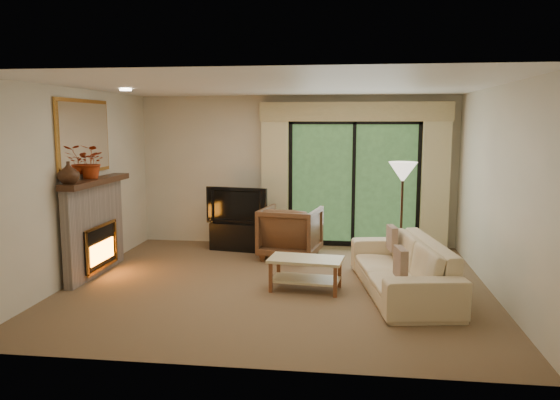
# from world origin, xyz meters

# --- Properties ---
(floor) EXTENTS (5.50, 5.50, 0.00)m
(floor) POSITION_xyz_m (0.00, 0.00, 0.00)
(floor) COLOR brown
(floor) RESTS_ON ground
(ceiling) EXTENTS (5.50, 5.50, 0.00)m
(ceiling) POSITION_xyz_m (0.00, 0.00, 2.60)
(ceiling) COLOR white
(ceiling) RESTS_ON ground
(wall_back) EXTENTS (5.00, 0.00, 5.00)m
(wall_back) POSITION_xyz_m (0.00, 2.50, 1.30)
(wall_back) COLOR beige
(wall_back) RESTS_ON ground
(wall_front) EXTENTS (5.00, 0.00, 5.00)m
(wall_front) POSITION_xyz_m (0.00, -2.50, 1.30)
(wall_front) COLOR beige
(wall_front) RESTS_ON ground
(wall_left) EXTENTS (0.00, 5.00, 5.00)m
(wall_left) POSITION_xyz_m (-2.75, 0.00, 1.30)
(wall_left) COLOR beige
(wall_left) RESTS_ON ground
(wall_right) EXTENTS (0.00, 5.00, 5.00)m
(wall_right) POSITION_xyz_m (2.75, 0.00, 1.30)
(wall_right) COLOR beige
(wall_right) RESTS_ON ground
(fireplace) EXTENTS (0.24, 1.70, 1.37)m
(fireplace) POSITION_xyz_m (-2.63, 0.20, 0.69)
(fireplace) COLOR slate
(fireplace) RESTS_ON floor
(mirror) EXTENTS (0.07, 1.45, 1.02)m
(mirror) POSITION_xyz_m (-2.71, 0.20, 1.95)
(mirror) COLOR #C08438
(mirror) RESTS_ON wall_left
(sliding_door) EXTENTS (2.26, 0.10, 2.16)m
(sliding_door) POSITION_xyz_m (1.00, 2.45, 1.10)
(sliding_door) COLOR black
(sliding_door) RESTS_ON floor
(curtain_left) EXTENTS (0.45, 0.18, 2.35)m
(curtain_left) POSITION_xyz_m (-0.35, 2.34, 1.20)
(curtain_left) COLOR beige
(curtain_left) RESTS_ON floor
(curtain_right) EXTENTS (0.45, 0.18, 2.35)m
(curtain_right) POSITION_xyz_m (2.35, 2.34, 1.20)
(curtain_right) COLOR beige
(curtain_right) RESTS_ON floor
(cornice) EXTENTS (3.20, 0.24, 0.32)m
(cornice) POSITION_xyz_m (1.00, 2.36, 2.32)
(cornice) COLOR tan
(cornice) RESTS_ON wall_back
(media_console) EXTENTS (0.98, 0.56, 0.46)m
(media_console) POSITION_xyz_m (-0.91, 1.95, 0.23)
(media_console) COLOR black
(media_console) RESTS_ON floor
(tv) EXTENTS (1.08, 0.31, 0.62)m
(tv) POSITION_xyz_m (-0.91, 1.95, 0.77)
(tv) COLOR black
(tv) RESTS_ON media_console
(armchair) EXTENTS (1.02, 1.04, 0.82)m
(armchair) POSITION_xyz_m (0.01, 1.50, 0.41)
(armchair) COLOR #55351F
(armchair) RESTS_ON floor
(sofa) EXTENTS (1.27, 2.44, 0.68)m
(sofa) POSITION_xyz_m (1.61, -0.12, 0.34)
(sofa) COLOR beige
(sofa) RESTS_ON floor
(pillow_near) EXTENTS (0.14, 0.35, 0.34)m
(pillow_near) POSITION_xyz_m (1.53, -0.79, 0.56)
(pillow_near) COLOR brown
(pillow_near) RESTS_ON sofa
(pillow_far) EXTENTS (0.14, 0.35, 0.34)m
(pillow_far) POSITION_xyz_m (1.53, 0.55, 0.56)
(pillow_far) COLOR brown
(pillow_far) RESTS_ON sofa
(coffee_table) EXTENTS (0.99, 0.61, 0.42)m
(coffee_table) POSITION_xyz_m (0.39, -0.16, 0.21)
(coffee_table) COLOR #C9B483
(coffee_table) RESTS_ON floor
(floor_lamp) EXTENTS (0.44, 0.44, 1.57)m
(floor_lamp) POSITION_xyz_m (1.71, 1.19, 0.78)
(floor_lamp) COLOR beige
(floor_lamp) RESTS_ON floor
(vase) EXTENTS (0.27, 0.27, 0.29)m
(vase) POSITION_xyz_m (-2.61, -0.47, 1.51)
(vase) COLOR #361F11
(vase) RESTS_ON fireplace
(branches) EXTENTS (0.48, 0.43, 0.47)m
(branches) POSITION_xyz_m (-2.61, 0.17, 1.60)
(branches) COLOR #942E10
(branches) RESTS_ON fireplace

